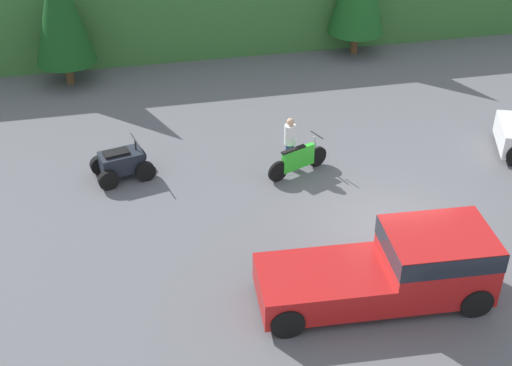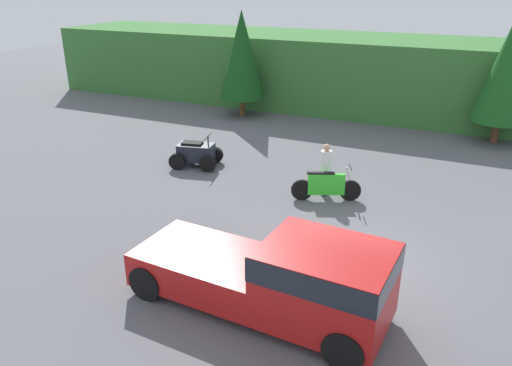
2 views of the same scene
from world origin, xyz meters
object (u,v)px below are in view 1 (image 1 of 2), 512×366
(dirt_bike, at_px, (298,160))
(rider_person, at_px, (290,141))
(pickup_truck_red, at_px, (400,266))
(quad_atv, at_px, (122,164))

(dirt_bike, height_order, rider_person, rider_person)
(pickup_truck_red, xyz_separation_m, dirt_bike, (-0.95, 6.11, -0.49))
(pickup_truck_red, distance_m, rider_person, 6.62)
(quad_atv, distance_m, rider_person, 5.35)
(dirt_bike, distance_m, rider_person, 0.65)
(quad_atv, height_order, rider_person, rider_person)
(rider_person, bearing_deg, dirt_bike, -73.82)
(quad_atv, bearing_deg, dirt_bike, -23.03)
(pickup_truck_red, bearing_deg, dirt_bike, 102.26)
(pickup_truck_red, height_order, rider_person, pickup_truck_red)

